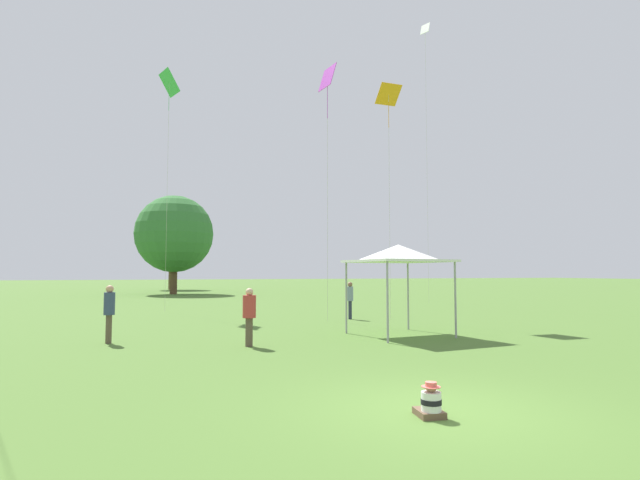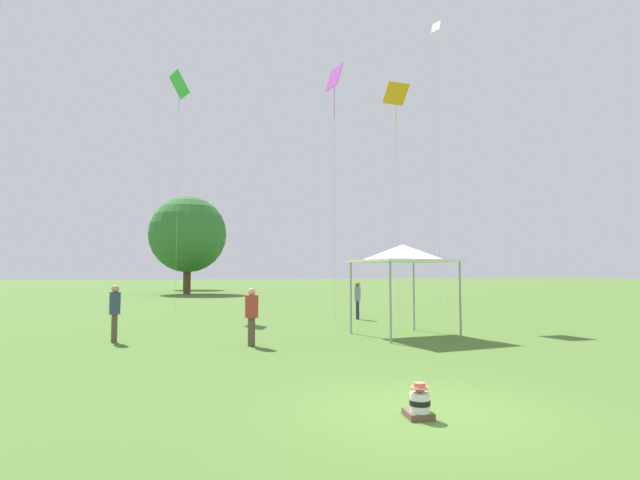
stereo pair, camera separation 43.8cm
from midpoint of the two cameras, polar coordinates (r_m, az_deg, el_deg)
ground_plane at (r=8.57m, az=13.70°, el=-18.47°), size 300.00×300.00×0.00m
seated_toddler at (r=8.10m, az=12.88°, el=-17.79°), size 0.45×0.52×0.54m
person_standing_1 at (r=17.02m, az=-21.72°, el=-7.20°), size 0.45×0.45×1.79m
person_standing_2 at (r=23.58m, az=4.84°, el=-6.45°), size 0.42×0.42×1.74m
person_standing_3 at (r=15.17m, az=-7.00°, el=-8.14°), size 0.45×0.45×1.73m
canopy_tent at (r=17.67m, az=10.16°, el=-1.57°), size 3.30×3.30×3.17m
kite_1 at (r=24.37m, az=2.18°, el=17.44°), size 0.54×1.19×11.84m
kite_3 at (r=31.28m, az=-15.38°, el=16.32°), size 1.19×1.60×13.70m
kite_4 at (r=39.68m, az=13.48°, el=20.43°), size 0.47×0.79×20.41m
kite_5 at (r=25.24m, az=9.20°, el=15.58°), size 1.13×0.81×11.21m
distant_tree_0 at (r=52.65m, az=-14.63°, el=0.63°), size 7.79×7.79×9.98m
distant_tree_1 at (r=66.39m, az=-14.88°, el=0.19°), size 5.83×5.83×9.52m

